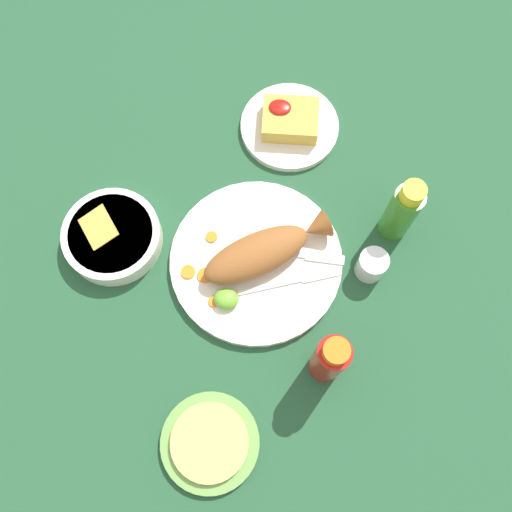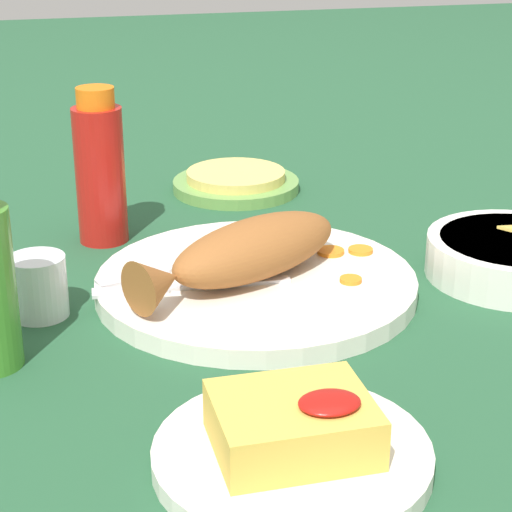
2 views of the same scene
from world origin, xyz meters
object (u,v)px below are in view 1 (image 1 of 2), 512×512
Objects in this scene: fork_near at (300,255)px; tortilla_plate at (210,443)px; hot_sauce_bottle_red at (330,359)px; salt_cup at (371,267)px; main_plate at (256,261)px; hot_sauce_bottle_green at (402,211)px; fried_fish at (263,251)px; side_plate_fries at (289,127)px; fork_far at (296,280)px; guacamole_bowl at (112,236)px.

tortilla_plate is at bearing -107.98° from fork_near.
hot_sauce_bottle_red is 1.06× the size of tortilla_plate.
main_plate is at bearing -0.41° from salt_cup.
hot_sauce_bottle_green is at bearing 27.02° from fork_near.
fried_fish is 4.13× the size of salt_cup.
side_plate_fries is at bearing -79.97° from hot_sauce_bottle_red.
hot_sauce_bottle_green is at bearing -116.23° from salt_cup.
salt_cup is (-0.13, -0.03, 0.01)m from fork_far.
guacamole_bowl is (0.26, -0.03, 0.01)m from main_plate.
fried_fish reaches higher than salt_cup.
hot_sauce_bottle_green reaches higher than tortilla_plate.
fork_far reaches higher than tortilla_plate.
guacamole_bowl is (0.51, 0.06, -0.05)m from hot_sauce_bottle_green.
fork_near is at bearing 67.91° from fork_far.
salt_cup reaches higher than tortilla_plate.
fried_fish is 0.07m from fork_near.
side_plate_fries is (0.08, -0.46, -0.07)m from hot_sauce_bottle_red.
tortilla_plate is (0.10, 0.60, 0.00)m from side_plate_fries.
main_plate reaches higher than tortilla_plate.
fork_far is 0.22m from hot_sauce_bottle_green.
fried_fish reaches higher than guacamole_bowl.
main_plate is at bearing 19.17° from hot_sauce_bottle_green.
fork_near is 1.06× the size of guacamole_bowl.
main_plate is at bearing -0.00° from fried_fish.
tortilla_plate is at bearing 49.48° from fried_fish.
main_plate is 1.30× the size of fried_fish.
hot_sauce_bottle_green is at bearing -114.20° from hot_sauce_bottle_red.
main_plate is 0.26m from guacamole_bowl.
fried_fish reaches higher than tortilla_plate.
fork_near is at bearing -111.83° from tortilla_plate.
hot_sauce_bottle_green is (-0.17, -0.12, 0.06)m from fork_far.
guacamole_bowl is 0.40m from tortilla_plate.
salt_cup is (0.04, 0.09, -0.05)m from hot_sauce_bottle_green.
hot_sauce_bottle_red is at bearing 100.03° from side_plate_fries.
hot_sauce_bottle_green is 0.85× the size of side_plate_fries.
hot_sauce_bottle_green is 0.11m from salt_cup.
fork_far is 0.34m from guacamole_bowl.
hot_sauce_bottle_green is 0.51m from guacamole_bowl.
fork_far is 1.03× the size of guacamole_bowl.
fried_fish is at bearing 176.11° from guacamole_bowl.
tortilla_plate is (0.13, 0.28, -0.01)m from fork_far.
fork_far is 0.95× the size of side_plate_fries.
fork_near is at bearing 156.96° from fried_fish.
fried_fish is at bearing 82.80° from side_plate_fries.
guacamole_bowl is 1.09× the size of tortilla_plate.
salt_cup is at bearing -129.43° from tortilla_plate.
main_plate is 1.91× the size of tortilla_plate.
main_plate is 1.89× the size of hot_sauce_bottle_green.
main_plate is at bearing -166.33° from fork_near.
fork_near is 1.14× the size of hot_sauce_bottle_green.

